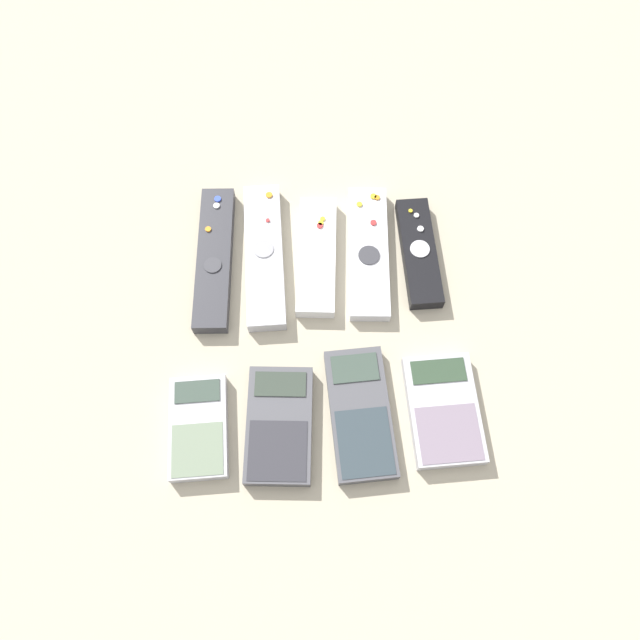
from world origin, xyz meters
TOP-DOWN VIEW (x-y plane):
  - ground_plane at (0.00, 0.00)m, footprint 3.00×3.00m
  - remote_0 at (-0.13, 0.12)m, footprint 0.05×0.21m
  - remote_1 at (-0.07, 0.12)m, footprint 0.05×0.21m
  - remote_2 at (-0.00, 0.12)m, footprint 0.06×0.17m
  - remote_3 at (0.07, 0.12)m, footprint 0.06×0.19m
  - remote_4 at (0.13, 0.12)m, footprint 0.05×0.16m
  - calculator_0 at (-0.15, -0.10)m, footprint 0.07×0.12m
  - calculator_1 at (-0.05, -0.10)m, footprint 0.08×0.14m
  - calculator_2 at (0.04, -0.09)m, footprint 0.08×0.16m
  - calculator_3 at (0.14, -0.09)m, footprint 0.09×0.14m

SIDE VIEW (x-z plane):
  - ground_plane at x=0.00m, z-range 0.00..0.00m
  - remote_3 at x=0.07m, z-range 0.00..0.02m
  - calculator_2 at x=0.04m, z-range 0.00..0.02m
  - calculator_0 at x=-0.15m, z-range 0.00..0.02m
  - calculator_1 at x=-0.05m, z-range 0.00..0.02m
  - calculator_3 at x=0.14m, z-range 0.00..0.02m
  - remote_2 at x=0.00m, z-range 0.00..0.02m
  - remote_4 at x=0.13m, z-range 0.00..0.02m
  - remote_0 at x=-0.13m, z-range 0.00..0.02m
  - remote_1 at x=-0.07m, z-range 0.00..0.02m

